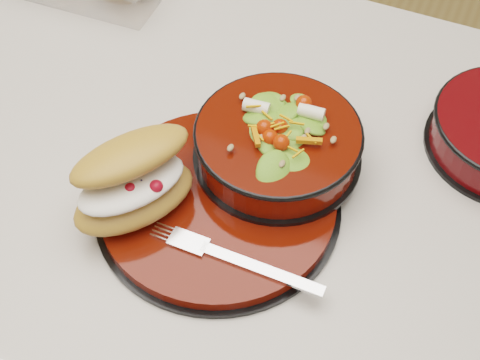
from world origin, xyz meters
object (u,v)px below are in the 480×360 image
at_px(salad_bowl, 278,139).
at_px(fork, 239,261).
at_px(dinner_plate, 218,203).
at_px(island_counter, 266,324).
at_px(croissant, 135,182).

relative_size(salad_bowl, fork, 1.14).
xyz_separation_m(dinner_plate, salad_bowl, (0.04, 0.09, 0.04)).
relative_size(island_counter, salad_bowl, 5.98).
relative_size(croissant, fork, 0.99).
bearing_deg(dinner_plate, fork, -50.14).
relative_size(dinner_plate, fork, 1.62).
distance_m(dinner_plate, fork, 0.09).
xyz_separation_m(salad_bowl, croissant, (-0.12, -0.13, 0.01)).
bearing_deg(fork, croissant, 79.81).
height_order(croissant, fork, croissant).
distance_m(salad_bowl, fork, 0.16).
bearing_deg(croissant, dinner_plate, -26.84).
xyz_separation_m(island_counter, fork, (0.02, -0.16, 0.47)).
bearing_deg(salad_bowl, croissant, -132.78).
height_order(salad_bowl, fork, salad_bowl).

